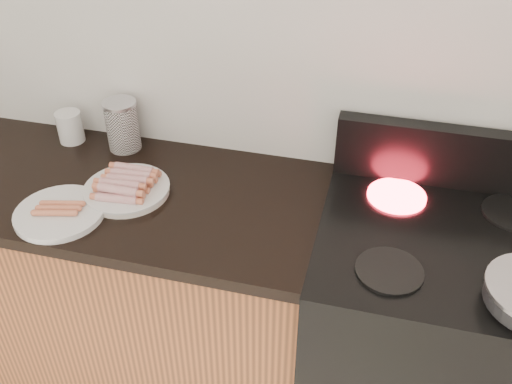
% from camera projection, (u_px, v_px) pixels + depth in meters
% --- Properties ---
extents(wall_back, '(4.00, 0.04, 2.60)m').
position_uv_depth(wall_back, '(218.00, 39.00, 1.78)').
color(wall_back, silver).
rests_on(wall_back, ground).
extents(cabinet_base, '(2.20, 0.59, 0.86)m').
position_uv_depth(cabinet_base, '(29.00, 269.00, 2.19)').
color(cabinet_base, '#B76130').
rests_on(cabinet_base, floor).
extents(stove, '(0.76, 0.65, 0.91)m').
position_uv_depth(stove, '(426.00, 346.00, 1.87)').
color(stove, black).
rests_on(stove, floor).
extents(stove_panel, '(0.76, 0.06, 0.20)m').
position_uv_depth(stove_panel, '(459.00, 158.00, 1.76)').
color(stove_panel, black).
rests_on(stove_panel, stove).
extents(burner_near_left, '(0.18, 0.18, 0.01)m').
position_uv_depth(burner_near_left, '(389.00, 271.00, 1.49)').
color(burner_near_left, black).
rests_on(burner_near_left, stove).
extents(burner_far_left, '(0.18, 0.18, 0.01)m').
position_uv_depth(burner_far_left, '(397.00, 196.00, 1.76)').
color(burner_far_left, '#FF1E2D').
rests_on(burner_far_left, stove).
extents(main_plate, '(0.30, 0.30, 0.02)m').
position_uv_depth(main_plate, '(127.00, 191.00, 1.79)').
color(main_plate, silver).
rests_on(main_plate, counter_slab).
extents(side_plate, '(0.34, 0.34, 0.02)m').
position_uv_depth(side_plate, '(60.00, 213.00, 1.70)').
color(side_plate, white).
rests_on(side_plate, counter_slab).
extents(hotdog_pile, '(0.13, 0.18, 0.05)m').
position_uv_depth(hotdog_pile, '(126.00, 182.00, 1.77)').
color(hotdog_pile, maroon).
rests_on(hotdog_pile, main_plate).
extents(plain_sausages, '(0.12, 0.09, 0.02)m').
position_uv_depth(plain_sausages, '(58.00, 208.00, 1.69)').
color(plain_sausages, orange).
rests_on(plain_sausages, side_plate).
extents(canister, '(0.12, 0.12, 0.18)m').
position_uv_depth(canister, '(122.00, 125.00, 1.96)').
color(canister, white).
rests_on(canister, counter_slab).
extents(mug, '(0.11, 0.11, 0.11)m').
position_uv_depth(mug, '(70.00, 127.00, 2.02)').
color(mug, white).
rests_on(mug, counter_slab).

